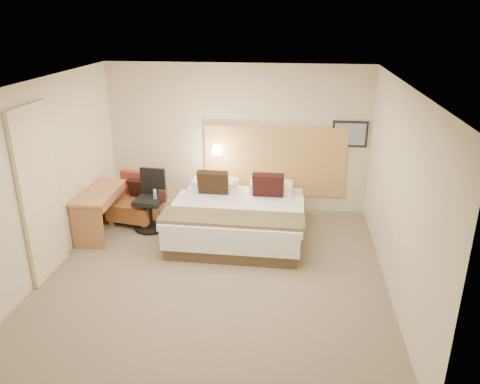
# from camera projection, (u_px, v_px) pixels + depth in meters

# --- Properties ---
(floor) EXTENTS (4.80, 5.00, 0.02)m
(floor) POSITION_uv_depth(u_px,v_px,m) (216.00, 274.00, 6.76)
(floor) COLOR #7F6D55
(floor) RESTS_ON ground
(ceiling) EXTENTS (4.80, 5.00, 0.02)m
(ceiling) POSITION_uv_depth(u_px,v_px,m) (212.00, 83.00, 5.78)
(ceiling) COLOR silver
(ceiling) RESTS_ON floor
(wall_back) EXTENTS (4.80, 0.02, 2.70)m
(wall_back) POSITION_uv_depth(u_px,v_px,m) (237.00, 138.00, 8.59)
(wall_back) COLOR beige
(wall_back) RESTS_ON floor
(wall_front) EXTENTS (4.80, 0.02, 2.70)m
(wall_front) POSITION_uv_depth(u_px,v_px,m) (163.00, 288.00, 3.94)
(wall_front) COLOR beige
(wall_front) RESTS_ON floor
(wall_left) EXTENTS (0.02, 5.00, 2.70)m
(wall_left) POSITION_uv_depth(u_px,v_px,m) (44.00, 178.00, 6.54)
(wall_left) COLOR beige
(wall_left) RESTS_ON floor
(wall_right) EXTENTS (0.02, 5.00, 2.70)m
(wall_right) POSITION_uv_depth(u_px,v_px,m) (399.00, 193.00, 6.00)
(wall_right) COLOR beige
(wall_right) RESTS_ON floor
(headboard_panel) EXTENTS (2.60, 0.04, 1.30)m
(headboard_panel) POSITION_uv_depth(u_px,v_px,m) (275.00, 161.00, 8.62)
(headboard_panel) COLOR tan
(headboard_panel) RESTS_ON wall_back
(art_frame) EXTENTS (0.62, 0.03, 0.47)m
(art_frame) POSITION_uv_depth(u_px,v_px,m) (350.00, 134.00, 8.28)
(art_frame) COLOR black
(art_frame) RESTS_ON wall_back
(art_canvas) EXTENTS (0.54, 0.01, 0.39)m
(art_canvas) POSITION_uv_depth(u_px,v_px,m) (350.00, 134.00, 8.27)
(art_canvas) COLOR gray
(art_canvas) RESTS_ON wall_back
(lamp_arm) EXTENTS (0.02, 0.12, 0.02)m
(lamp_arm) POSITION_uv_depth(u_px,v_px,m) (218.00, 150.00, 8.62)
(lamp_arm) COLOR white
(lamp_arm) RESTS_ON wall_back
(lamp_shade) EXTENTS (0.15, 0.15, 0.15)m
(lamp_shade) POSITION_uv_depth(u_px,v_px,m) (217.00, 150.00, 8.56)
(lamp_shade) COLOR #F7E5C0
(lamp_shade) RESTS_ON wall_back
(curtain) EXTENTS (0.06, 0.90, 2.42)m
(curtain) POSITION_uv_depth(u_px,v_px,m) (40.00, 194.00, 6.35)
(curtain) COLOR beige
(curtain) RESTS_ON wall_left
(bottle_a) EXTENTS (0.07, 0.07, 0.19)m
(bottle_a) POSITION_uv_depth(u_px,v_px,m) (155.00, 195.00, 7.91)
(bottle_a) COLOR #96BBE7
(bottle_a) RESTS_ON side_table
(menu_folder) EXTENTS (0.13, 0.07, 0.21)m
(menu_folder) POSITION_uv_depth(u_px,v_px,m) (162.00, 196.00, 7.82)
(menu_folder) COLOR #391B17
(menu_folder) RESTS_ON side_table
(bed) EXTENTS (2.19, 2.11, 1.05)m
(bed) POSITION_uv_depth(u_px,v_px,m) (238.00, 217.00, 7.78)
(bed) COLOR #493824
(bed) RESTS_ON floor
(lounge_chair) EXTENTS (0.92, 0.84, 0.84)m
(lounge_chair) POSITION_uv_depth(u_px,v_px,m) (137.00, 203.00, 8.36)
(lounge_chair) COLOR tan
(lounge_chair) RESTS_ON floor
(side_table) EXTENTS (0.55, 0.55, 0.53)m
(side_table) POSITION_uv_depth(u_px,v_px,m) (159.00, 213.00, 8.00)
(side_table) COLOR silver
(side_table) RESTS_ON floor
(desk) EXTENTS (0.61, 1.24, 0.76)m
(desk) POSITION_uv_depth(u_px,v_px,m) (100.00, 200.00, 7.76)
(desk) COLOR #B57047
(desk) RESTS_ON floor
(desk_chair) EXTENTS (0.62, 0.62, 1.02)m
(desk_chair) POSITION_uv_depth(u_px,v_px,m) (151.00, 205.00, 8.04)
(desk_chair) COLOR black
(desk_chair) RESTS_ON floor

